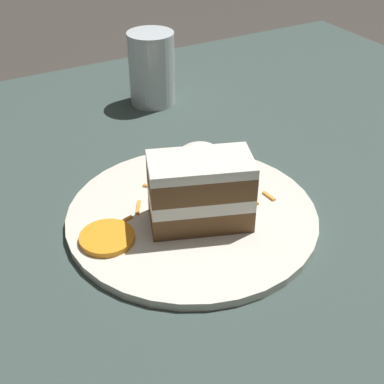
# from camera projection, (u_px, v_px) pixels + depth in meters

# --- Properties ---
(ground_plane) EXTENTS (6.00, 6.00, 0.00)m
(ground_plane) POSITION_uv_depth(u_px,v_px,m) (216.00, 240.00, 0.66)
(ground_plane) COLOR #38332D
(ground_plane) RESTS_ON ground
(dining_table) EXTENTS (1.29, 1.13, 0.03)m
(dining_table) POSITION_uv_depth(u_px,v_px,m) (216.00, 231.00, 0.66)
(dining_table) COLOR #384742
(dining_table) RESTS_ON ground
(plate) EXTENTS (0.30, 0.30, 0.01)m
(plate) POSITION_uv_depth(u_px,v_px,m) (192.00, 216.00, 0.65)
(plate) COLOR silver
(plate) RESTS_ON dining_table
(cake_slice) EXTENTS (0.13, 0.10, 0.08)m
(cake_slice) POSITION_uv_depth(u_px,v_px,m) (199.00, 190.00, 0.61)
(cake_slice) COLOR brown
(cake_slice) RESTS_ON plate
(cream_dollop) EXTENTS (0.06, 0.06, 0.04)m
(cream_dollop) POSITION_uv_depth(u_px,v_px,m) (199.00, 157.00, 0.72)
(cream_dollop) COLOR white
(cream_dollop) RESTS_ON plate
(orange_garnish) EXTENTS (0.06, 0.06, 0.01)m
(orange_garnish) POSITION_uv_depth(u_px,v_px,m) (107.00, 238.00, 0.60)
(orange_garnish) COLOR orange
(orange_garnish) RESTS_ON plate
(carrot_shreds_scatter) EXTENTS (0.19, 0.11, 0.00)m
(carrot_shreds_scatter) POSITION_uv_depth(u_px,v_px,m) (176.00, 197.00, 0.67)
(carrot_shreds_scatter) COLOR orange
(carrot_shreds_scatter) RESTS_ON plate
(drinking_glass) EXTENTS (0.08, 0.08, 0.12)m
(drinking_glass) POSITION_uv_depth(u_px,v_px,m) (152.00, 73.00, 0.90)
(drinking_glass) COLOR silver
(drinking_glass) RESTS_ON dining_table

